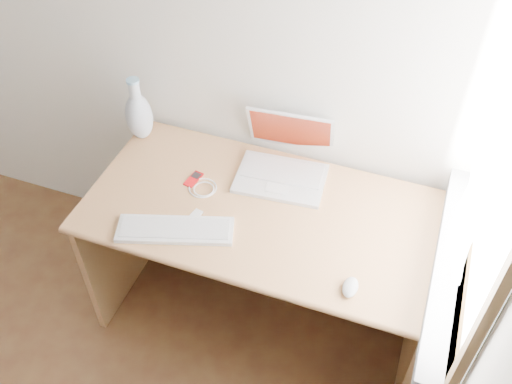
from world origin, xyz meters
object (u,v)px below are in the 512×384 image
(desk, at_px, (269,230))
(external_keyboard, at_px, (175,230))
(laptop, at_px, (285,163))
(vase, at_px, (139,115))

(desk, height_order, external_keyboard, external_keyboard)
(external_keyboard, bearing_deg, laptop, 39.70)
(external_keyboard, bearing_deg, vase, 112.00)
(desk, height_order, laptop, laptop)
(external_keyboard, xyz_separation_m, vase, (-0.37, 0.45, 0.11))
(external_keyboard, height_order, vase, vase)
(desk, bearing_deg, external_keyboard, -132.00)
(laptop, xyz_separation_m, vase, (-0.65, 0.01, 0.06))
(desk, relative_size, external_keyboard, 3.06)
(external_keyboard, relative_size, vase, 1.51)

